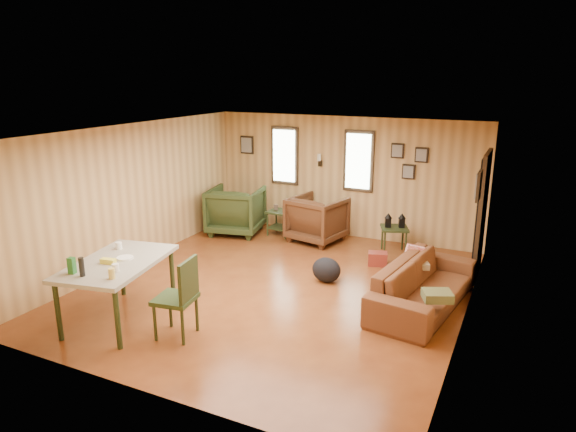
% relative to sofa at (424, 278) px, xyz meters
% --- Properties ---
extents(room, '(5.54, 6.04, 2.44)m').
position_rel_sofa_xyz_m(room, '(-2.00, -0.02, 0.77)').
color(room, brown).
rests_on(room, ground).
extents(sofa, '(0.97, 2.31, 0.88)m').
position_rel_sofa_xyz_m(sofa, '(0.00, 0.00, 0.00)').
color(sofa, brown).
rests_on(sofa, ground).
extents(recliner_brown, '(1.12, 1.07, 0.99)m').
position_rel_sofa_xyz_m(recliner_brown, '(-2.49, 2.09, 0.05)').
color(recliner_brown, '#4C2B16').
rests_on(recliner_brown, ground).
extents(recliner_green, '(1.21, 1.16, 1.06)m').
position_rel_sofa_xyz_m(recliner_green, '(-4.20, 1.86, 0.09)').
color(recliner_green, '#2C3A1A').
rests_on(recliner_green, ground).
extents(end_table, '(0.51, 0.47, 0.62)m').
position_rel_sofa_xyz_m(end_table, '(-3.31, 2.14, -0.09)').
color(end_table, '#2A3718').
rests_on(end_table, ground).
extents(side_table, '(0.62, 0.62, 0.76)m').
position_rel_sofa_xyz_m(side_table, '(-0.95, 2.06, 0.08)').
color(side_table, '#2A3718').
rests_on(side_table, ground).
extents(cooler, '(0.37, 0.31, 0.23)m').
position_rel_sofa_xyz_m(cooler, '(-1.03, 1.32, -0.32)').
color(cooler, maroon).
rests_on(cooler, ground).
extents(backpack, '(0.49, 0.39, 0.40)m').
position_rel_sofa_xyz_m(backpack, '(-1.57, 0.25, -0.24)').
color(backpack, black).
rests_on(backpack, ground).
extents(sofa_pillows, '(0.95, 1.52, 0.32)m').
position_rel_sofa_xyz_m(sofa_pillows, '(0.03, -0.07, 0.05)').
color(sofa_pillows, '#50542F').
rests_on(sofa_pillows, sofa).
extents(dining_table, '(1.26, 1.78, 1.07)m').
position_rel_sofa_xyz_m(dining_table, '(-3.59, -2.14, 0.32)').
color(dining_table, '#9F9986').
rests_on(dining_table, ground).
extents(dining_chair, '(0.53, 0.53, 1.04)m').
position_rel_sofa_xyz_m(dining_chair, '(-2.55, -2.17, 0.14)').
color(dining_chair, '#2C3A1A').
rests_on(dining_chair, ground).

